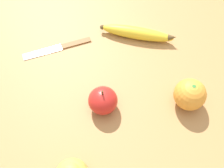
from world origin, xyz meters
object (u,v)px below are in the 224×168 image
at_px(apple, 103,100).
at_px(paring_knife, 60,47).
at_px(orange, 190,94).
at_px(banana, 138,33).

relative_size(apple, paring_knife, 0.39).
bearing_deg(paring_knife, orange, -137.32).
relative_size(banana, paring_knife, 1.11).
height_order(banana, paring_knife, banana).
height_order(banana, orange, orange).
xyz_separation_m(orange, paring_knife, (-0.21, -0.31, -0.04)).
distance_m(apple, paring_knife, 0.23).
bearing_deg(apple, paring_knife, -152.53).
height_order(orange, paring_knife, orange).
relative_size(banana, orange, 2.79).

